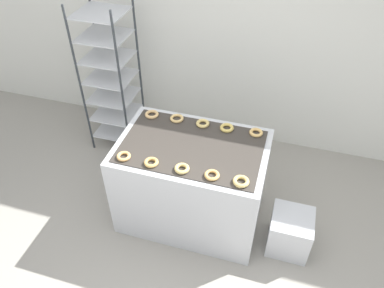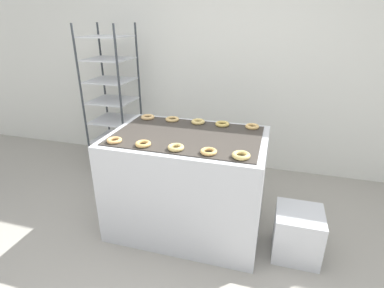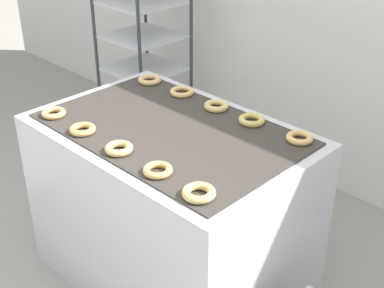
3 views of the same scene
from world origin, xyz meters
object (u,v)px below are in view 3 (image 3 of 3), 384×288
Objects in this scene: donut_far_right at (252,120)px; donut_far_rightmost at (300,138)px; donut_near_left at (83,129)px; donut_near_right at (158,170)px; donut_far_center at (216,106)px; donut_far_left at (182,92)px; donut_far_leftmost at (150,80)px; fryer_machine at (172,208)px; donut_near_center at (119,148)px; donut_near_leftmost at (54,113)px; baking_rack_cart at (143,37)px; donut_near_rightmost at (199,193)px.

donut_far_right is 0.27m from donut_far_rightmost.
donut_near_left is 0.52m from donut_near_right.
donut_far_rightmost is at bearing 1.08° from donut_far_center.
donut_far_center is at bearing -1.88° from donut_far_left.
donut_far_leftmost is (-0.76, 0.63, 0.00)m from donut_near_right.
fryer_machine is 0.76m from donut_far_leftmost.
donut_far_right is at bearing 69.58° from donut_near_center.
donut_far_rightmost is (0.25, 0.64, 0.00)m from donut_near_right.
donut_far_center is at bearing 111.54° from donut_near_right.
donut_far_center reaches higher than donut_near_right.
donut_far_leftmost is at bearing 88.94° from donut_near_leftmost.
baking_rack_cart is at bearing 162.10° from donut_far_rightmost.
donut_far_rightmost is at bearing 51.66° from donut_near_center.
baking_rack_cart reaches higher than fryer_machine.
donut_near_rightmost reaches higher than donut_near_leftmost.
donut_near_left is 0.95× the size of donut_far_right.
donut_near_leftmost is 0.25m from donut_near_left.
donut_far_left is at bearing 179.06° from donut_far_right.
donut_far_rightmost is at bearing 88.59° from donut_near_rightmost.
donut_near_right is (1.47, -1.19, 0.03)m from baking_rack_cart.
donut_far_leftmost is at bearing 147.73° from fryer_machine.
donut_near_rightmost is at bearing -40.81° from donut_far_left.
baking_rack_cart is 14.45× the size of donut_near_right.
donut_near_rightmost is at bearing -0.61° from donut_near_center.
baking_rack_cart is 0.91m from donut_far_leftmost.
donut_near_right is at bearing 0.19° from donut_near_left.
donut_far_right reaches higher than donut_far_left.
donut_near_rightmost is (1.00, -0.01, 0.00)m from donut_near_leftmost.
fryer_machine is at bearing -32.27° from donut_far_leftmost.
donut_far_leftmost is (-0.24, 0.63, 0.00)m from donut_near_left.
donut_far_right is 1.05× the size of donut_far_rightmost.
donut_far_right is at bearing -0.94° from donut_far_left.
donut_far_left is at bearing 128.50° from donut_near_right.
donut_far_right is at bearing 91.66° from donut_near_right.
baking_rack_cart is 2.08m from donut_near_rightmost.
donut_far_leftmost is (-0.50, 0.31, 0.48)m from fryer_machine.
donut_near_center is 0.95× the size of donut_near_rightmost.
donut_near_left is at bearing -1.02° from donut_near_leftmost.
donut_near_right is at bearing -39.64° from donut_far_leftmost.
donut_near_right is 0.98m from donut_far_leftmost.
baking_rack_cart is at bearing 140.92° from donut_near_right.
donut_far_right reaches higher than donut_far_rightmost.
donut_near_left is (0.25, -0.00, 0.00)m from donut_near_leftmost.
donut_near_center reaches higher than donut_far_right.
donut_far_leftmost is at bearing -177.82° from donut_far_left.
donut_far_leftmost is 0.51m from donut_far_center.
donut_far_center is at bearing 87.99° from fryer_machine.
donut_near_left reaches higher than donut_far_left.
donut_near_left and donut_far_right have the same top height.
donut_near_center reaches higher than donut_near_leftmost.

